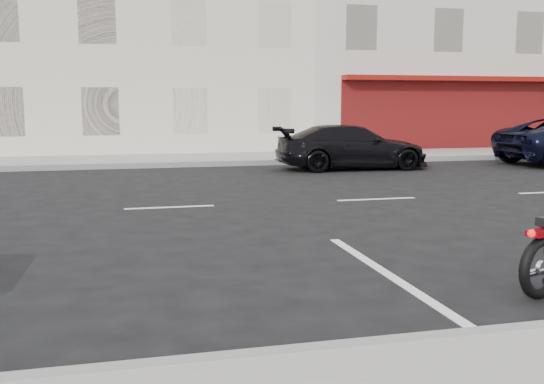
% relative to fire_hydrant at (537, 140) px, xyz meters
% --- Properties ---
extents(ground, '(120.00, 120.00, 0.00)m').
position_rel_fire_hydrant_xyz_m(ground, '(-12.00, -8.50, -0.53)').
color(ground, black).
rests_on(ground, ground).
extents(sidewalk_far, '(80.00, 3.40, 0.15)m').
position_rel_fire_hydrant_xyz_m(sidewalk_far, '(-17.00, 0.20, -0.45)').
color(sidewalk_far, gray).
rests_on(sidewalk_far, ground).
extents(curb_far, '(80.00, 0.12, 0.16)m').
position_rel_fire_hydrant_xyz_m(curb_far, '(-17.00, -1.50, -0.45)').
color(curb_far, gray).
rests_on(curb_far, ground).
extents(bldg_cream, '(12.00, 12.00, 11.50)m').
position_rel_fire_hydrant_xyz_m(bldg_cream, '(-14.00, 7.80, 5.22)').
color(bldg_cream, beige).
rests_on(bldg_cream, ground).
extents(bldg_corner, '(14.00, 12.00, 12.50)m').
position_rel_fire_hydrant_xyz_m(bldg_corner, '(-1.00, 7.80, 5.72)').
color(bldg_corner, beige).
rests_on(bldg_corner, ground).
extents(fire_hydrant, '(0.20, 0.20, 0.72)m').
position_rel_fire_hydrant_xyz_m(fire_hydrant, '(0.00, 0.00, 0.00)').
color(fire_hydrant, beige).
rests_on(fire_hydrant, sidewalk_far).
extents(car_far, '(4.39, 1.86, 1.26)m').
position_rel_fire_hydrant_xyz_m(car_far, '(-8.46, -3.13, 0.10)').
color(car_far, black).
rests_on(car_far, ground).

